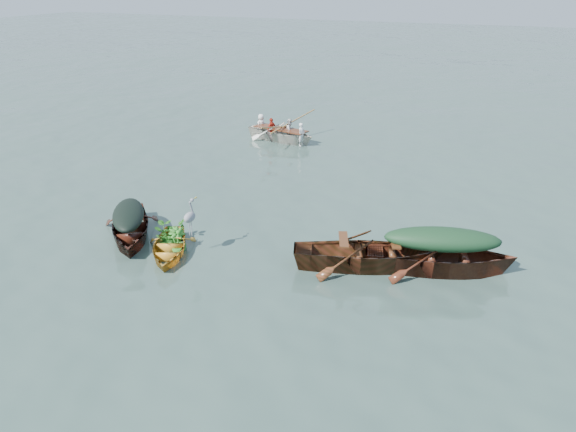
{
  "coord_description": "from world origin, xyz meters",
  "views": [
    {
      "loc": [
        4.14,
        -10.29,
        6.28
      ],
      "look_at": [
        -0.97,
        1.97,
        0.5
      ],
      "focal_mm": 35.0,
      "sensor_mm": 36.0,
      "label": 1
    }
  ],
  "objects_px": {
    "yellow_dinghy": "(169,254)",
    "green_tarp_boat": "(439,271)",
    "open_wooden_boat": "(367,267)",
    "rowed_boat": "(281,141)",
    "dark_covered_boat": "(131,238)",
    "heron": "(190,222)"
  },
  "relations": [
    {
      "from": "green_tarp_boat",
      "to": "open_wooden_boat",
      "type": "xyz_separation_m",
      "value": [
        -1.56,
        -0.45,
        0.0
      ]
    },
    {
      "from": "yellow_dinghy",
      "to": "rowed_boat",
      "type": "relative_size",
      "value": 0.65
    },
    {
      "from": "dark_covered_boat",
      "to": "green_tarp_boat",
      "type": "distance_m",
      "value": 7.7
    },
    {
      "from": "yellow_dinghy",
      "to": "rowed_boat",
      "type": "bearing_deg",
      "value": 72.22
    },
    {
      "from": "yellow_dinghy",
      "to": "heron",
      "type": "relative_size",
      "value": 2.95
    },
    {
      "from": "dark_covered_boat",
      "to": "open_wooden_boat",
      "type": "bearing_deg",
      "value": -27.45
    },
    {
      "from": "rowed_boat",
      "to": "green_tarp_boat",
      "type": "bearing_deg",
      "value": -126.1
    },
    {
      "from": "yellow_dinghy",
      "to": "green_tarp_boat",
      "type": "xyz_separation_m",
      "value": [
        6.17,
        1.65,
        0.0
      ]
    },
    {
      "from": "dark_covered_boat",
      "to": "rowed_boat",
      "type": "relative_size",
      "value": 0.9
    },
    {
      "from": "yellow_dinghy",
      "to": "open_wooden_boat",
      "type": "relative_size",
      "value": 0.57
    },
    {
      "from": "green_tarp_boat",
      "to": "heron",
      "type": "relative_size",
      "value": 5.1
    },
    {
      "from": "green_tarp_boat",
      "to": "rowed_boat",
      "type": "relative_size",
      "value": 1.12
    },
    {
      "from": "yellow_dinghy",
      "to": "rowed_boat",
      "type": "distance_m",
      "value": 10.26
    },
    {
      "from": "dark_covered_boat",
      "to": "open_wooden_boat",
      "type": "xyz_separation_m",
      "value": [
        6.04,
        0.8,
        0.0
      ]
    },
    {
      "from": "yellow_dinghy",
      "to": "green_tarp_boat",
      "type": "relative_size",
      "value": 0.58
    },
    {
      "from": "open_wooden_boat",
      "to": "rowed_boat",
      "type": "height_order",
      "value": "open_wooden_boat"
    },
    {
      "from": "yellow_dinghy",
      "to": "green_tarp_boat",
      "type": "bearing_deg",
      "value": -10.82
    },
    {
      "from": "yellow_dinghy",
      "to": "heron",
      "type": "distance_m",
      "value": 0.98
    },
    {
      "from": "dark_covered_boat",
      "to": "rowed_boat",
      "type": "bearing_deg",
      "value": 54.98
    },
    {
      "from": "dark_covered_boat",
      "to": "green_tarp_boat",
      "type": "height_order",
      "value": "green_tarp_boat"
    },
    {
      "from": "open_wooden_boat",
      "to": "yellow_dinghy",
      "type": "bearing_deg",
      "value": 84.75
    },
    {
      "from": "rowed_boat",
      "to": "heron",
      "type": "height_order",
      "value": "heron"
    }
  ]
}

